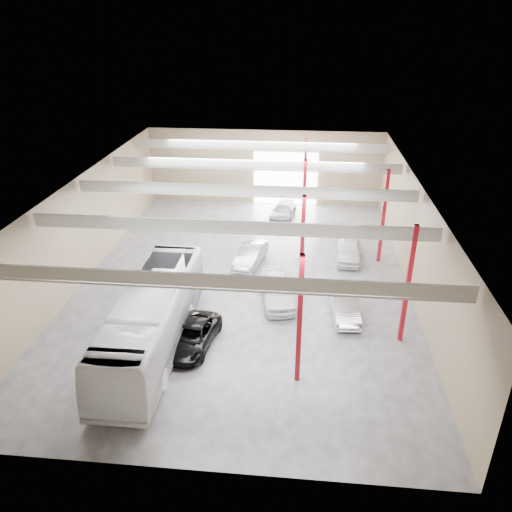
% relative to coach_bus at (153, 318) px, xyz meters
% --- Properties ---
extents(depot_shell, '(22.12, 32.12, 7.06)m').
position_rel_coach_bus_xyz_m(depot_shell, '(4.21, 8.40, 3.16)').
color(depot_shell, '#444348').
rests_on(depot_shell, ground).
extents(coach_bus, '(3.10, 13.03, 3.63)m').
position_rel_coach_bus_xyz_m(coach_bus, '(0.00, 0.00, 0.00)').
color(coach_bus, silver).
rests_on(coach_bus, ground).
extents(black_sedan, '(2.85, 5.00, 1.32)m').
position_rel_coach_bus_xyz_m(black_sedan, '(2.08, 0.15, -1.16)').
color(black_sedan, black).
rests_on(black_sedan, ground).
extents(car_row_a, '(2.92, 5.22, 1.68)m').
position_rel_coach_bus_xyz_m(car_row_a, '(6.41, 5.35, -0.98)').
color(car_row_a, white).
rests_on(car_row_a, ground).
extents(car_row_b, '(2.37, 4.61, 1.45)m').
position_rel_coach_bus_xyz_m(car_row_b, '(4.17, 10.55, -1.09)').
color(car_row_b, '#9F9EA3').
rests_on(car_row_b, ground).
extents(car_row_c, '(2.45, 4.80, 1.33)m').
position_rel_coach_bus_xyz_m(car_row_c, '(6.09, 19.92, -1.15)').
color(car_row_c, slate).
rests_on(car_row_c, ground).
extents(car_right_near, '(1.83, 4.34, 1.39)m').
position_rel_coach_bus_xyz_m(car_right_near, '(10.56, 4.09, -1.12)').
color(car_right_near, '#B5B5BA').
rests_on(car_right_near, ground).
extents(car_right_far, '(2.12, 4.45, 1.47)m').
position_rel_coach_bus_xyz_m(car_right_far, '(11.40, 11.97, -1.08)').
color(car_right_far, white).
rests_on(car_right_far, ground).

